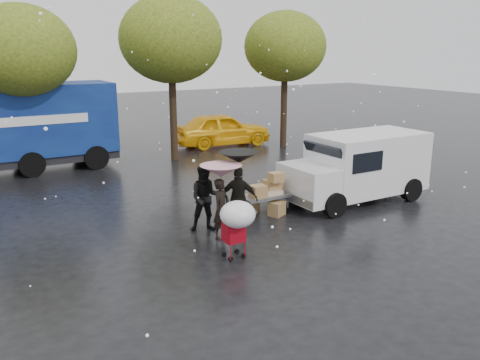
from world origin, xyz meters
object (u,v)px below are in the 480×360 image
vendor_cart (267,190)px  blue_truck (15,129)px  person_black (239,199)px  person_pink (221,209)px  shopping_cart (237,217)px  yellow_taxi (222,129)px  white_van (359,166)px

vendor_cart → blue_truck: 11.16m
person_black → blue_truck: size_ratio=0.21×
person_pink → vendor_cart: size_ratio=1.06×
person_black → blue_truck: 11.21m
shopping_cart → yellow_taxi: size_ratio=0.30×
blue_truck → vendor_cart: bearing=-59.1°
shopping_cart → yellow_taxi: 14.59m
person_pink → yellow_taxi: size_ratio=0.33×
person_black → white_van: (4.77, 0.40, 0.28)m
person_black → yellow_taxi: (5.59, 11.16, -0.04)m
person_black → shopping_cart: (-1.12, -1.80, 0.18)m
vendor_cart → yellow_taxi: size_ratio=0.31×
person_pink → blue_truck: (-3.51, 10.67, 0.95)m
person_pink → shopping_cart: (-0.39, -1.47, 0.26)m
vendor_cart → shopping_cart: size_ratio=1.04×
yellow_taxi → blue_truck: bearing=100.1°
blue_truck → yellow_taxi: (9.84, 0.82, -0.91)m
vendor_cart → blue_truck: bearing=120.9°
person_pink → white_van: 5.56m
white_van → person_pink: bearing=-172.5°
blue_truck → yellow_taxi: blue_truck is taller
person_pink → person_black: bearing=-4.8°
shopping_cart → yellow_taxi: yellow_taxi is taller
yellow_taxi → person_black: bearing=158.7°
person_pink → vendor_cart: bearing=-1.6°
person_black → yellow_taxi: size_ratio=0.36×
person_pink → yellow_taxi: bearing=32.2°
vendor_cart → white_van: (3.30, -0.41, 0.43)m
vendor_cart → shopping_cart: 3.69m
person_pink → person_black: size_ratio=0.91×
white_van → blue_truck: blue_truck is taller
blue_truck → yellow_taxi: size_ratio=1.67×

